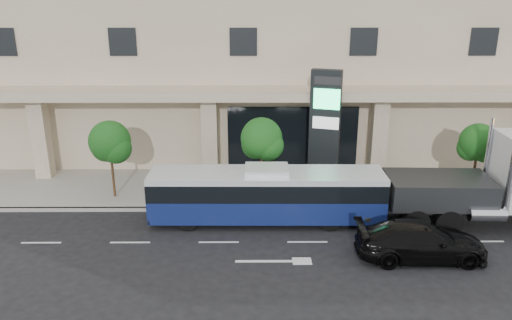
{
  "coord_description": "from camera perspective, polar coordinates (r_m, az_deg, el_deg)",
  "views": [
    {
      "loc": [
        -2.44,
        -21.66,
        10.64
      ],
      "look_at": [
        -2.3,
        2.0,
        2.75
      ],
      "focal_mm": 35.0,
      "sensor_mm": 36.0,
      "label": 1
    }
  ],
  "objects": [
    {
      "name": "tow_truck",
      "position": [
        26.3,
        26.21,
        -2.54
      ],
      "size": [
        11.09,
        3.07,
        5.05
      ],
      "rotation": [
        0.0,
        0.0,
        -0.04
      ],
      "color": "#2D3033",
      "rests_on": "ground"
    },
    {
      "name": "tree_mid",
      "position": [
        26.31,
        0.68,
        2.16
      ],
      "size": [
        2.28,
        2.2,
        4.38
      ],
      "color": "#422B19",
      "rests_on": "sidewalk"
    },
    {
      "name": "sidewalk",
      "position": [
        28.78,
        4.55,
        -3.15
      ],
      "size": [
        120.0,
        6.0,
        0.15
      ],
      "primitive_type": "cube",
      "color": "gray",
      "rests_on": "ground"
    },
    {
      "name": "curb",
      "position": [
        26.02,
        5.09,
        -5.58
      ],
      "size": [
        120.0,
        0.3,
        0.15
      ],
      "primitive_type": "cube",
      "color": "gray",
      "rests_on": "ground"
    },
    {
      "name": "convention_center",
      "position": [
        37.16,
        3.59,
        17.39
      ],
      "size": [
        60.0,
        17.6,
        20.0
      ],
      "color": "tan",
      "rests_on": "ground"
    },
    {
      "name": "black_sedan",
      "position": [
        22.29,
        18.33,
        -8.79
      ],
      "size": [
        5.46,
        2.27,
        1.58
      ],
      "primitive_type": "imported",
      "rotation": [
        0.0,
        0.0,
        1.56
      ],
      "color": "black",
      "rests_on": "ground"
    },
    {
      "name": "tree_left",
      "position": [
        27.4,
        -16.3,
        1.75
      ],
      "size": [
        2.27,
        2.2,
        4.22
      ],
      "color": "#422B19",
      "rests_on": "sidewalk"
    },
    {
      "name": "city_bus",
      "position": [
        24.16,
        1.2,
        -3.91
      ],
      "size": [
        11.28,
        2.47,
        2.85
      ],
      "rotation": [
        0.0,
        0.0,
        -0.01
      ],
      "color": "black",
      "rests_on": "ground"
    },
    {
      "name": "ground",
      "position": [
        24.25,
        5.52,
        -7.66
      ],
      "size": [
        120.0,
        120.0,
        0.0
      ],
      "primitive_type": "plane",
      "color": "black",
      "rests_on": "ground"
    },
    {
      "name": "signage_pylon",
      "position": [
        28.08,
        7.84,
        3.59
      ],
      "size": [
        1.75,
        1.08,
        6.64
      ],
      "rotation": [
        0.0,
        0.0,
        -0.32
      ],
      "color": "black",
      "rests_on": "sidewalk"
    },
    {
      "name": "tree_right",
      "position": [
        28.95,
        24.09,
        1.59
      ],
      "size": [
        2.1,
        2.0,
        4.04
      ],
      "color": "#422B19",
      "rests_on": "sidewalk"
    }
  ]
}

